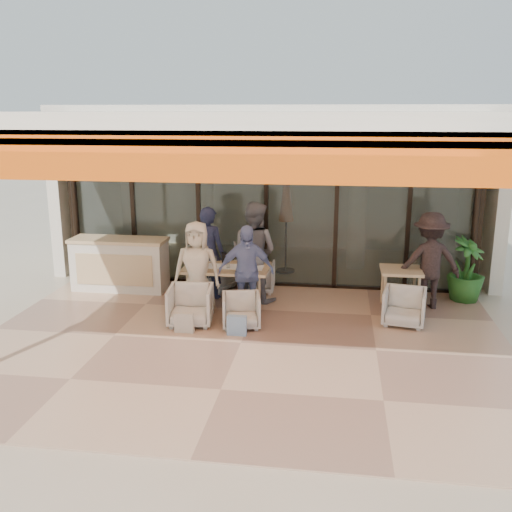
{
  "coord_description": "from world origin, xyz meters",
  "views": [
    {
      "loc": [
        1.37,
        -7.87,
        3.41
      ],
      "look_at": [
        0.1,
        0.9,
        1.15
      ],
      "focal_mm": 40.0,
      "sensor_mm": 36.0,
      "label": 1
    }
  ],
  "objects_px": {
    "dining_table": "(226,270)",
    "chair_far_right": "(258,275)",
    "host_counter": "(120,264)",
    "chair_near_left": "(190,304)",
    "diner_cream": "(197,269)",
    "chair_far_left": "(215,274)",
    "diner_grey": "(254,252)",
    "chair_near_right": "(241,309)",
    "diner_periwinkle": "(246,272)",
    "diner_navy": "(209,253)",
    "side_chair": "(404,305)",
    "side_table": "(401,275)",
    "standing_woman": "(429,261)",
    "potted_palm": "(466,270)"
  },
  "relations": [
    {
      "from": "dining_table",
      "to": "chair_far_right",
      "type": "distance_m",
      "value": 1.1
    },
    {
      "from": "host_counter",
      "to": "chair_near_left",
      "type": "height_order",
      "value": "host_counter"
    },
    {
      "from": "chair_far_right",
      "to": "diner_cream",
      "type": "xyz_separation_m",
      "value": [
        -0.84,
        -1.4,
        0.49
      ]
    },
    {
      "from": "chair_far_left",
      "to": "diner_grey",
      "type": "xyz_separation_m",
      "value": [
        0.84,
        -0.5,
        0.59
      ]
    },
    {
      "from": "chair_near_left",
      "to": "diner_grey",
      "type": "height_order",
      "value": "diner_grey"
    },
    {
      "from": "chair_near_right",
      "to": "diner_cream",
      "type": "relative_size",
      "value": 0.38
    },
    {
      "from": "chair_far_left",
      "to": "diner_periwinkle",
      "type": "xyz_separation_m",
      "value": [
        0.84,
        -1.4,
        0.47
      ]
    },
    {
      "from": "chair_near_left",
      "to": "diner_navy",
      "type": "xyz_separation_m",
      "value": [
        0.0,
        1.4,
        0.51
      ]
    },
    {
      "from": "chair_near_left",
      "to": "side_chair",
      "type": "distance_m",
      "value": 3.49
    },
    {
      "from": "diner_grey",
      "to": "diner_cream",
      "type": "xyz_separation_m",
      "value": [
        -0.84,
        -0.9,
        -0.11
      ]
    },
    {
      "from": "chair_far_right",
      "to": "dining_table",
      "type": "bearing_deg",
      "value": 62.7
    },
    {
      "from": "side_table",
      "to": "side_chair",
      "type": "bearing_deg",
      "value": -90.0
    },
    {
      "from": "standing_woman",
      "to": "potted_palm",
      "type": "relative_size",
      "value": 1.44
    },
    {
      "from": "diner_navy",
      "to": "diner_periwinkle",
      "type": "distance_m",
      "value": 1.23
    },
    {
      "from": "host_counter",
      "to": "chair_near_left",
      "type": "distance_m",
      "value": 2.43
    },
    {
      "from": "diner_grey",
      "to": "chair_near_right",
      "type": "bearing_deg",
      "value": 110.72
    },
    {
      "from": "chair_near_left",
      "to": "side_chair",
      "type": "height_order",
      "value": "chair_near_left"
    },
    {
      "from": "chair_near_right",
      "to": "diner_navy",
      "type": "height_order",
      "value": "diner_navy"
    },
    {
      "from": "side_chair",
      "to": "potted_palm",
      "type": "relative_size",
      "value": 0.56
    },
    {
      "from": "chair_near_right",
      "to": "diner_grey",
      "type": "relative_size",
      "value": 0.33
    },
    {
      "from": "chair_near_left",
      "to": "potted_palm",
      "type": "xyz_separation_m",
      "value": [
        4.69,
        1.87,
        0.24
      ]
    },
    {
      "from": "chair_near_left",
      "to": "diner_periwinkle",
      "type": "xyz_separation_m",
      "value": [
        0.84,
        0.5,
        0.44
      ]
    },
    {
      "from": "side_chair",
      "to": "standing_woman",
      "type": "bearing_deg",
      "value": 71.74
    },
    {
      "from": "chair_far_left",
      "to": "chair_far_right",
      "type": "bearing_deg",
      "value": -159.33
    },
    {
      "from": "chair_near_right",
      "to": "diner_periwinkle",
      "type": "relative_size",
      "value": 0.39
    },
    {
      "from": "chair_near_left",
      "to": "potted_palm",
      "type": "bearing_deg",
      "value": 14.98
    },
    {
      "from": "dining_table",
      "to": "side_chair",
      "type": "height_order",
      "value": "dining_table"
    },
    {
      "from": "dining_table",
      "to": "side_table",
      "type": "height_order",
      "value": "dining_table"
    },
    {
      "from": "diner_cream",
      "to": "chair_far_left",
      "type": "bearing_deg",
      "value": 87.91
    },
    {
      "from": "diner_cream",
      "to": "standing_woman",
      "type": "xyz_separation_m",
      "value": [
        3.94,
        0.88,
        0.05
      ]
    },
    {
      "from": "diner_navy",
      "to": "diner_periwinkle",
      "type": "xyz_separation_m",
      "value": [
        0.84,
        -0.9,
        -0.07
      ]
    },
    {
      "from": "side_chair",
      "to": "diner_grey",
      "type": "bearing_deg",
      "value": 170.95
    },
    {
      "from": "host_counter",
      "to": "potted_palm",
      "type": "distance_m",
      "value": 6.51
    },
    {
      "from": "chair_far_left",
      "to": "chair_far_right",
      "type": "xyz_separation_m",
      "value": [
        0.84,
        0.0,
        -0.0
      ]
    },
    {
      "from": "side_chair",
      "to": "chair_near_right",
      "type": "bearing_deg",
      "value": -159.28
    },
    {
      "from": "dining_table",
      "to": "side_chair",
      "type": "relative_size",
      "value": 2.21
    },
    {
      "from": "diner_cream",
      "to": "standing_woman",
      "type": "height_order",
      "value": "standing_woman"
    },
    {
      "from": "host_counter",
      "to": "side_chair",
      "type": "distance_m",
      "value": 5.39
    },
    {
      "from": "diner_grey",
      "to": "potted_palm",
      "type": "distance_m",
      "value": 3.89
    },
    {
      "from": "diner_navy",
      "to": "diner_cream",
      "type": "xyz_separation_m",
      "value": [
        0.0,
        -0.9,
        -0.05
      ]
    },
    {
      "from": "diner_grey",
      "to": "side_chair",
      "type": "xyz_separation_m",
      "value": [
        2.62,
        -0.92,
        -0.58
      ]
    },
    {
      "from": "chair_near_right",
      "to": "host_counter",
      "type": "bearing_deg",
      "value": 137.35
    },
    {
      "from": "host_counter",
      "to": "side_table",
      "type": "xyz_separation_m",
      "value": [
        5.27,
        -0.37,
        0.11
      ]
    },
    {
      "from": "diner_navy",
      "to": "standing_woman",
      "type": "xyz_separation_m",
      "value": [
        3.94,
        -0.02,
        -0.0
      ]
    },
    {
      "from": "diner_periwinkle",
      "to": "diner_grey",
      "type": "bearing_deg",
      "value": 74.88
    },
    {
      "from": "diner_periwinkle",
      "to": "side_chair",
      "type": "distance_m",
      "value": 2.66
    },
    {
      "from": "chair_near_left",
      "to": "dining_table",
      "type": "bearing_deg",
      "value": 59.77
    },
    {
      "from": "chair_near_left",
      "to": "diner_periwinkle",
      "type": "distance_m",
      "value": 1.07
    },
    {
      "from": "diner_navy",
      "to": "diner_periwinkle",
      "type": "relative_size",
      "value": 1.09
    },
    {
      "from": "host_counter",
      "to": "dining_table",
      "type": "height_order",
      "value": "host_counter"
    }
  ]
}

